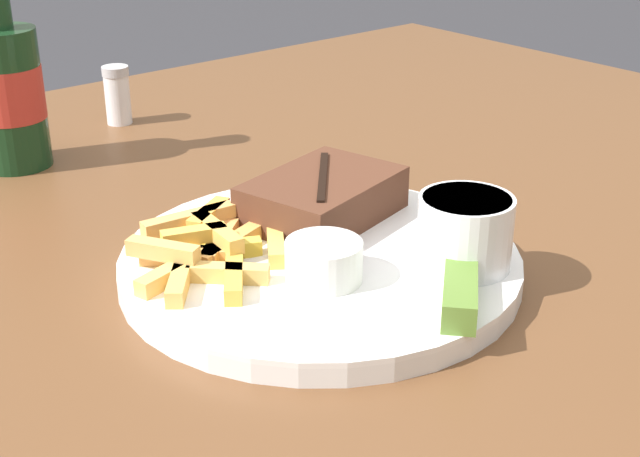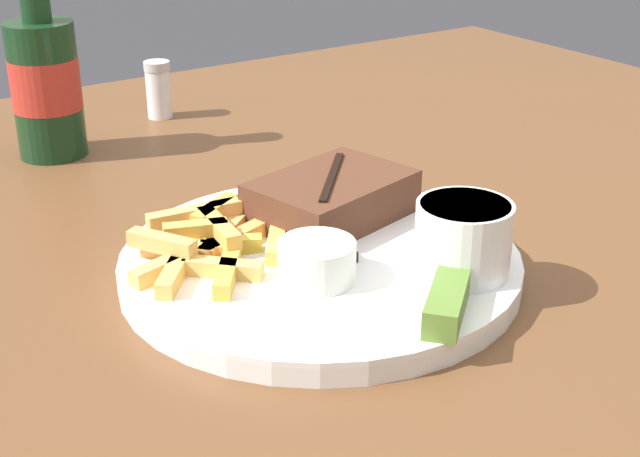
# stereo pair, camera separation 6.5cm
# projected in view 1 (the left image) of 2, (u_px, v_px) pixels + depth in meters

# --- Properties ---
(dining_table) EXTENTS (1.43, 1.21, 0.76)m
(dining_table) POSITION_uv_depth(u_px,v_px,m) (320.00, 354.00, 0.70)
(dining_table) COLOR brown
(dining_table) RESTS_ON ground_plane
(dinner_plate) EXTENTS (0.30, 0.30, 0.02)m
(dinner_plate) POSITION_uv_depth(u_px,v_px,m) (320.00, 264.00, 0.66)
(dinner_plate) COLOR white
(dinner_plate) RESTS_ON dining_table
(steak_portion) EXTENTS (0.14, 0.11, 0.04)m
(steak_portion) POSITION_uv_depth(u_px,v_px,m) (323.00, 197.00, 0.71)
(steak_portion) COLOR #512D1E
(steak_portion) RESTS_ON dinner_plate
(fries_pile) EXTENTS (0.14, 0.12, 0.02)m
(fries_pile) POSITION_uv_depth(u_px,v_px,m) (211.00, 248.00, 0.64)
(fries_pile) COLOR #F2A754
(fries_pile) RESTS_ON dinner_plate
(coleslaw_cup) EXTENTS (0.07, 0.07, 0.05)m
(coleslaw_cup) POSITION_uv_depth(u_px,v_px,m) (465.00, 228.00, 0.63)
(coleslaw_cup) COLOR white
(coleslaw_cup) RESTS_ON dinner_plate
(dipping_sauce_cup) EXTENTS (0.05, 0.05, 0.03)m
(dipping_sauce_cup) POSITION_uv_depth(u_px,v_px,m) (324.00, 259.00, 0.61)
(dipping_sauce_cup) COLOR silver
(dipping_sauce_cup) RESTS_ON dinner_plate
(pickle_spear) EXTENTS (0.07, 0.06, 0.02)m
(pickle_spear) POSITION_uv_depth(u_px,v_px,m) (460.00, 295.00, 0.58)
(pickle_spear) COLOR #567A2D
(pickle_spear) RESTS_ON dinner_plate
(fork_utensil) EXTENTS (0.13, 0.05, 0.00)m
(fork_utensil) POSITION_uv_depth(u_px,v_px,m) (219.00, 270.00, 0.63)
(fork_utensil) COLOR #B7B7BC
(fork_utensil) RESTS_ON dinner_plate
(knife_utensil) EXTENTS (0.04, 0.17, 0.01)m
(knife_utensil) POSITION_uv_depth(u_px,v_px,m) (308.00, 229.00, 0.69)
(knife_utensil) COLOR #B7B7BC
(knife_utensil) RESTS_ON dinner_plate
(beer_bottle) EXTENTS (0.07, 0.07, 0.22)m
(beer_bottle) POSITION_uv_depth(u_px,v_px,m) (7.00, 89.00, 0.85)
(beer_bottle) COLOR #143319
(beer_bottle) RESTS_ON dining_table
(salt_shaker) EXTENTS (0.03, 0.03, 0.07)m
(salt_shaker) POSITION_uv_depth(u_px,v_px,m) (117.00, 95.00, 0.99)
(salt_shaker) COLOR white
(salt_shaker) RESTS_ON dining_table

